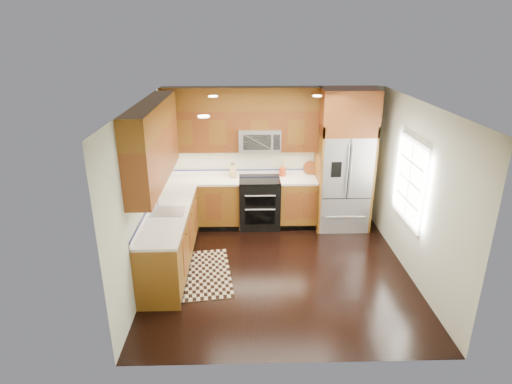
{
  "coord_description": "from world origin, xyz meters",
  "views": [
    {
      "loc": [
        -0.52,
        -5.83,
        3.56
      ],
      "look_at": [
        -0.35,
        0.6,
        1.09
      ],
      "focal_mm": 30.0,
      "sensor_mm": 36.0,
      "label": 1
    }
  ],
  "objects_px": {
    "refrigerator": "(344,160)",
    "knife_block": "(233,171)",
    "range": "(260,203)",
    "utensil_crock": "(283,170)",
    "rug": "(202,273)"
  },
  "relations": [
    {
      "from": "range",
      "to": "refrigerator",
      "type": "relative_size",
      "value": 0.36
    },
    {
      "from": "range",
      "to": "utensil_crock",
      "type": "bearing_deg",
      "value": 22.22
    },
    {
      "from": "rug",
      "to": "utensil_crock",
      "type": "bearing_deg",
      "value": 46.68
    },
    {
      "from": "rug",
      "to": "utensil_crock",
      "type": "height_order",
      "value": "utensil_crock"
    },
    {
      "from": "knife_block",
      "to": "utensil_crock",
      "type": "distance_m",
      "value": 0.94
    },
    {
      "from": "refrigerator",
      "to": "knife_block",
      "type": "relative_size",
      "value": 9.4
    },
    {
      "from": "rug",
      "to": "refrigerator",
      "type": "bearing_deg",
      "value": 26.83
    },
    {
      "from": "range",
      "to": "rug",
      "type": "distance_m",
      "value": 2.03
    },
    {
      "from": "refrigerator",
      "to": "knife_block",
      "type": "xyz_separation_m",
      "value": [
        -2.05,
        0.18,
        -0.25
      ]
    },
    {
      "from": "knife_block",
      "to": "range",
      "type": "bearing_deg",
      "value": -15.99
    },
    {
      "from": "rug",
      "to": "knife_block",
      "type": "relative_size",
      "value": 5.2
    },
    {
      "from": "rug",
      "to": "knife_block",
      "type": "distance_m",
      "value": 2.2
    },
    {
      "from": "utensil_crock",
      "to": "range",
      "type": "bearing_deg",
      "value": -157.78
    },
    {
      "from": "range",
      "to": "knife_block",
      "type": "bearing_deg",
      "value": 164.01
    },
    {
      "from": "refrigerator",
      "to": "utensil_crock",
      "type": "xyz_separation_m",
      "value": [
        -1.11,
        0.22,
        -0.24
      ]
    }
  ]
}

